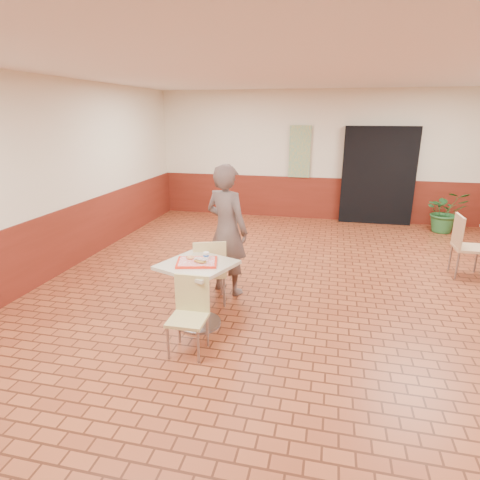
% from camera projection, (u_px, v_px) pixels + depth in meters
% --- Properties ---
extents(room_shell, '(8.01, 10.01, 3.01)m').
position_uv_depth(room_shell, '(315.00, 198.00, 4.74)').
color(room_shell, brown).
rests_on(room_shell, ground).
extents(wainscot_band, '(8.00, 10.00, 1.00)m').
position_uv_depth(wainscot_band, '(310.00, 276.00, 5.04)').
color(wainscot_band, '#601D12').
rests_on(wainscot_band, ground).
extents(corridor_doorway, '(1.60, 0.22, 2.20)m').
position_uv_depth(corridor_doorway, '(378.00, 176.00, 9.13)').
color(corridor_doorway, black).
rests_on(corridor_doorway, ground).
extents(promo_poster, '(0.50, 0.03, 1.20)m').
position_uv_depth(promo_poster, '(300.00, 152.00, 9.42)').
color(promo_poster, gray).
rests_on(promo_poster, wainscot_band).
extents(main_table, '(0.75, 0.75, 0.79)m').
position_uv_depth(main_table, '(198.00, 284.00, 4.74)').
color(main_table, '#BEB599').
rests_on(main_table, ground).
extents(chair_main_front, '(0.39, 0.39, 0.83)m').
position_uv_depth(chair_main_front, '(190.00, 311.00, 4.24)').
color(chair_main_front, '#CABE79').
rests_on(chair_main_front, ground).
extents(chair_main_back, '(0.55, 0.55, 0.91)m').
position_uv_depth(chair_main_back, '(209.00, 269.00, 5.26)').
color(chair_main_back, '#D1BF7D').
rests_on(chair_main_back, ground).
extents(customer, '(0.79, 0.67, 1.83)m').
position_uv_depth(customer, '(227.00, 230.00, 5.54)').
color(customer, brown).
rests_on(customer, ground).
extents(serving_tray, '(0.46, 0.36, 0.03)m').
position_uv_depth(serving_tray, '(197.00, 262.00, 4.66)').
color(serving_tray, red).
rests_on(serving_tray, main_table).
extents(ring_donut, '(0.11, 0.11, 0.03)m').
position_uv_depth(ring_donut, '(190.00, 258.00, 4.73)').
color(ring_donut, '#CF884B').
rests_on(ring_donut, serving_tray).
extents(long_john_donut, '(0.17, 0.11, 0.05)m').
position_uv_depth(long_john_donut, '(200.00, 261.00, 4.60)').
color(long_john_donut, gold).
rests_on(long_john_donut, serving_tray).
extents(paper_cup, '(0.07, 0.07, 0.09)m').
position_uv_depth(paper_cup, '(206.00, 256.00, 4.70)').
color(paper_cup, white).
rests_on(paper_cup, serving_tray).
extents(chair_second_left, '(0.45, 0.45, 0.97)m').
position_uv_depth(chair_second_left, '(465.00, 243.00, 6.22)').
color(chair_second_left, tan).
rests_on(chair_second_left, ground).
extents(potted_plant, '(0.84, 0.74, 0.91)m').
position_uv_depth(potted_plant, '(446.00, 211.00, 8.58)').
color(potted_plant, '#2A6932').
rests_on(potted_plant, ground).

